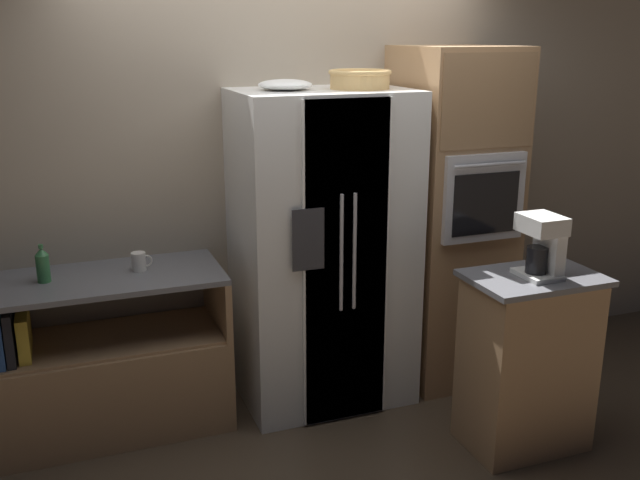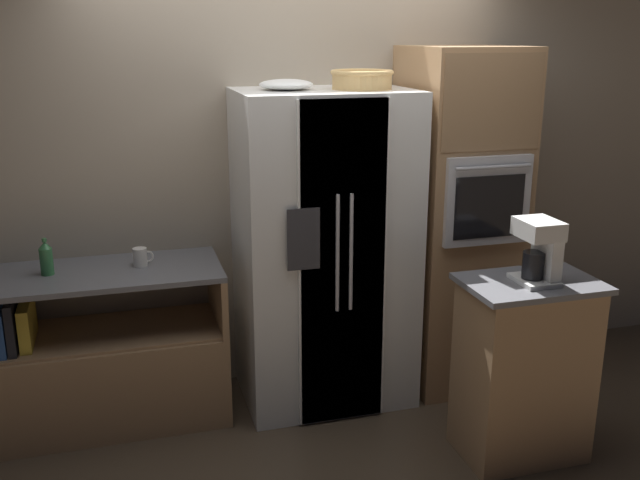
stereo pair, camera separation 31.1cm
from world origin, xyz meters
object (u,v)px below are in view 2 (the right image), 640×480
(refrigerator, at_px, (325,250))
(mug, at_px, (141,257))
(fruit_bowl, at_px, (286,84))
(coffee_maker, at_px, (541,248))
(bottle_tall, at_px, (46,258))
(wall_oven, at_px, (457,220))
(wicker_basket, at_px, (362,79))

(refrigerator, height_order, mug, refrigerator)
(mug, bearing_deg, fruit_bowl, -3.72)
(mug, relative_size, coffee_maker, 0.36)
(fruit_bowl, bearing_deg, bottle_tall, 178.19)
(refrigerator, xyz_separation_m, fruit_bowl, (-0.21, 0.03, 0.95))
(refrigerator, height_order, fruit_bowl, fruit_bowl)
(wall_oven, bearing_deg, mug, 177.76)
(fruit_bowl, bearing_deg, wicker_basket, -9.15)
(wicker_basket, relative_size, coffee_maker, 1.09)
(wall_oven, height_order, fruit_bowl, wall_oven)
(mug, bearing_deg, coffee_maker, -28.44)
(wall_oven, height_order, coffee_maker, wall_oven)
(wall_oven, relative_size, coffee_maker, 6.50)
(wall_oven, distance_m, coffee_maker, 0.94)
(refrigerator, xyz_separation_m, bottle_tall, (-1.53, 0.07, 0.07))
(fruit_bowl, height_order, mug, fruit_bowl)
(wicker_basket, relative_size, fruit_bowl, 1.18)
(coffee_maker, bearing_deg, wall_oven, 88.25)
(wicker_basket, xyz_separation_m, mug, (-1.24, 0.12, -0.95))
(wall_oven, xyz_separation_m, bottle_tall, (-2.38, 0.06, -0.05))
(bottle_tall, bearing_deg, wall_oven, -1.48)
(coffee_maker, bearing_deg, wicker_basket, 124.97)
(refrigerator, bearing_deg, coffee_maker, -48.33)
(refrigerator, relative_size, fruit_bowl, 6.25)
(wall_oven, relative_size, fruit_bowl, 7.02)
(fruit_bowl, bearing_deg, refrigerator, -8.44)
(coffee_maker, bearing_deg, mug, 151.56)
(refrigerator, relative_size, wall_oven, 0.89)
(wall_oven, relative_size, wicker_basket, 5.97)
(fruit_bowl, relative_size, coffee_maker, 0.93)
(fruit_bowl, xyz_separation_m, coffee_maker, (1.03, -0.95, -0.74))
(mug, bearing_deg, refrigerator, -4.68)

